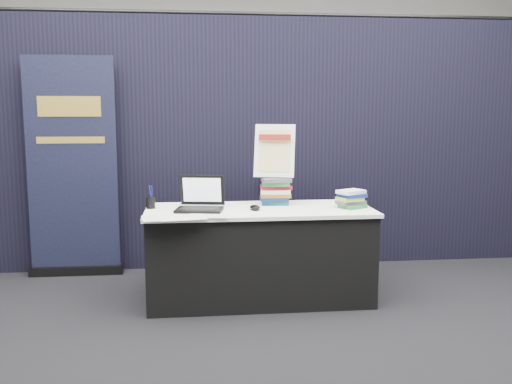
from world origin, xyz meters
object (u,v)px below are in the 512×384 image
object	(u,v)px
display_table	(259,254)
laptop	(199,202)
pullup_banner	(73,180)
info_sign	(275,151)
book_stack_tall	(275,191)
book_stack_short	(351,199)
stacking_chair	(282,219)

from	to	relation	value
display_table	laptop	size ratio (longest dim) A/B	4.58
display_table	pullup_banner	xyz separation A→B (m)	(-1.62, 0.89, 0.52)
info_sign	pullup_banner	size ratio (longest dim) A/B	0.23
book_stack_tall	pullup_banner	xyz separation A→B (m)	(-1.77, 0.70, 0.03)
book_stack_short	info_sign	xyz separation A→B (m)	(-0.58, 0.27, 0.37)
laptop	pullup_banner	xyz separation A→B (m)	(-1.14, 0.91, 0.08)
book_stack_short	pullup_banner	distance (m)	2.53
stacking_chair	pullup_banner	bearing A→B (deg)	158.00
display_table	info_sign	size ratio (longest dim) A/B	3.97
book_stack_short	pullup_banner	size ratio (longest dim) A/B	0.12
book_stack_tall	pullup_banner	bearing A→B (deg)	158.43
display_table	stacking_chair	world-z (taller)	stacking_chair
book_stack_tall	display_table	bearing A→B (deg)	-129.15
info_sign	stacking_chair	distance (m)	0.97
stacking_chair	book_stack_short	bearing A→B (deg)	-87.63
laptop	pullup_banner	bearing A→B (deg)	151.51
laptop	stacking_chair	bearing A→B (deg)	58.68
book_stack_tall	book_stack_short	xyz separation A→B (m)	(0.58, -0.24, -0.04)
book_stack_short	stacking_chair	distance (m)	1.07
book_stack_tall	stacking_chair	bearing A→B (deg)	76.22
laptop	info_sign	bearing A→B (deg)	31.35
laptop	pullup_banner	world-z (taller)	pullup_banner
book_stack_short	pullup_banner	bearing A→B (deg)	158.27
display_table	info_sign	world-z (taller)	info_sign
info_sign	pullup_banner	xyz separation A→B (m)	(-1.77, 0.67, -0.30)
display_table	book_stack_short	world-z (taller)	book_stack_short
display_table	book_stack_tall	bearing A→B (deg)	50.85
display_table	laptop	distance (m)	0.65
laptop	stacking_chair	size ratio (longest dim) A/B	0.44
display_table	book_stack_short	size ratio (longest dim) A/B	7.38
info_sign	stacking_chair	bearing A→B (deg)	90.86
display_table	book_stack_short	bearing A→B (deg)	-3.96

